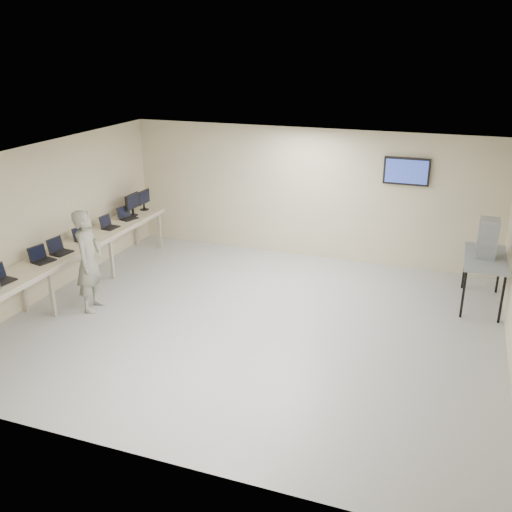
% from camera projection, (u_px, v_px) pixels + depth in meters
% --- Properties ---
extents(room, '(8.01, 7.01, 2.81)m').
position_uv_depth(room, '(255.00, 244.00, 9.14)').
color(room, '#A8A8A8').
rests_on(room, ground).
extents(workbench, '(0.76, 6.00, 0.90)m').
position_uv_depth(workbench, '(69.00, 253.00, 10.44)').
color(workbench, '#C9BA89').
rests_on(workbench, ground).
extents(laptop_0, '(0.33, 0.38, 0.28)m').
position_uv_depth(laptop_0, '(0.00, 277.00, 8.97)').
color(laptop_0, black).
rests_on(laptop_0, workbench).
extents(laptop_1, '(0.37, 0.40, 0.27)m').
position_uv_depth(laptop_1, '(41.00, 258.00, 9.80)').
color(laptop_1, black).
rests_on(laptop_1, workbench).
extents(laptop_2, '(0.34, 0.39, 0.28)m').
position_uv_depth(laptop_2, '(59.00, 249.00, 10.19)').
color(laptop_2, black).
rests_on(laptop_2, workbench).
extents(laptop_3, '(0.33, 0.37, 0.26)m').
position_uv_depth(laptop_3, '(83.00, 237.00, 10.85)').
color(laptop_3, black).
rests_on(laptop_3, workbench).
extents(laptop_4, '(0.30, 0.35, 0.26)m').
position_uv_depth(laptop_4, '(108.00, 225.00, 11.57)').
color(laptop_4, black).
rests_on(laptop_4, workbench).
extents(laptop_5, '(0.38, 0.41, 0.27)m').
position_uv_depth(laptop_5, '(127.00, 216.00, 12.15)').
color(laptop_5, black).
rests_on(laptop_5, workbench).
extents(monitor_near, '(0.22, 0.48, 0.48)m').
position_uv_depth(monitor_near, '(132.00, 203.00, 12.32)').
color(monitor_near, black).
rests_on(monitor_near, workbench).
extents(monitor_far, '(0.20, 0.45, 0.44)m').
position_uv_depth(monitor_far, '(144.00, 198.00, 12.75)').
color(monitor_far, black).
rests_on(monitor_far, workbench).
extents(soldier, '(0.56, 0.74, 1.82)m').
position_uv_depth(soldier, '(89.00, 261.00, 9.83)').
color(soldier, slate).
rests_on(soldier, ground).
extents(side_table, '(0.71, 1.52, 0.91)m').
position_uv_depth(side_table, '(485.00, 261.00, 10.02)').
color(side_table, gray).
rests_on(side_table, ground).
extents(storage_bins, '(0.33, 0.37, 0.69)m').
position_uv_depth(storage_bins, '(487.00, 238.00, 9.88)').
color(storage_bins, '#989FA7').
rests_on(storage_bins, side_table).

